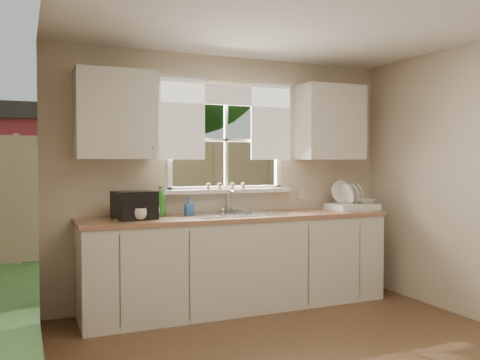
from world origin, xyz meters
name	(u,v)px	position (x,y,z in m)	size (l,w,h in m)	color
room_walls	(344,190)	(0.00, -0.07, 1.24)	(3.62, 4.02, 2.50)	beige
window	(226,156)	(0.00, 2.00, 1.49)	(1.38, 0.16, 1.06)	white
curtains	(228,112)	(0.00, 1.95, 1.93)	(1.50, 0.03, 0.81)	white
base_cabinets	(239,263)	(0.00, 1.68, 0.43)	(3.00, 0.62, 0.87)	silver
countertop	(239,217)	(0.00, 1.68, 0.89)	(3.04, 0.65, 0.04)	#AA7655
upper_cabinet_left	(115,115)	(-1.15, 1.82, 1.85)	(0.70, 0.33, 0.80)	silver
upper_cabinet_right	(331,123)	(1.15, 1.82, 1.85)	(0.70, 0.33, 0.80)	silver
wall_outlet	(302,193)	(0.88, 1.99, 1.08)	(0.08, 0.01, 0.12)	beige
sill_jars	(226,186)	(-0.03, 1.94, 1.18)	(0.42, 0.04, 0.06)	brown
backyard	(144,70)	(0.58, 8.42, 3.46)	(20.00, 10.00, 6.13)	#335421
sink	(238,222)	(0.00, 1.71, 0.84)	(0.88, 0.52, 0.40)	#B7B7BC
dish_rack	(351,204)	(1.34, 1.71, 0.97)	(0.49, 0.37, 0.31)	white
bowl	(365,201)	(1.47, 1.65, 1.00)	(0.21, 0.21, 0.05)	beige
soap_bottle_a	(160,201)	(-0.73, 1.86, 1.05)	(0.11, 0.11, 0.29)	#308E2E
soap_bottle_b	(189,206)	(-0.46, 1.82, 1.00)	(0.08, 0.08, 0.17)	#336CC2
soap_bottle_c	(153,207)	(-0.80, 1.85, 1.00)	(0.14, 0.14, 0.18)	beige
saucer	(124,219)	(-1.10, 1.68, 0.92)	(0.17, 0.17, 0.01)	white
cup	(139,214)	(-0.99, 1.60, 0.96)	(0.14, 0.14, 0.11)	silver
black_appliance	(134,205)	(-1.01, 1.71, 1.04)	(0.34, 0.30, 0.25)	black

